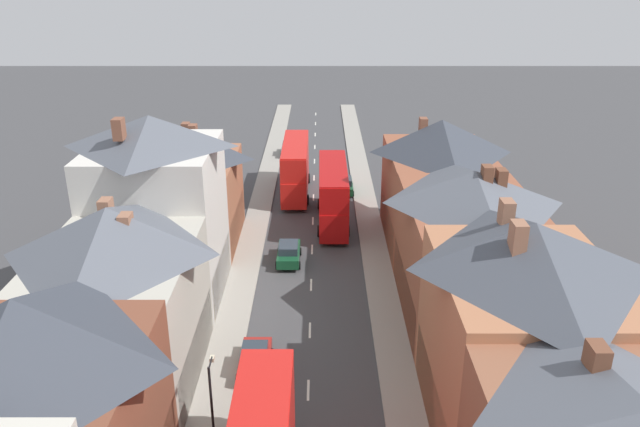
{
  "coord_description": "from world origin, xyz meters",
  "views": [
    {
      "loc": [
        0.65,
        -10.19,
        22.15
      ],
      "look_at": [
        0.64,
        40.05,
        1.53
      ],
      "focal_mm": 35.0,
      "sensor_mm": 36.0,
      "label": 1
    }
  ],
  "objects_px": {
    "double_decker_bus_mid_street": "(333,194)",
    "double_decker_bus_far_approaching": "(296,167)",
    "car_parked_left_a": "(344,185)",
    "car_parked_right_a": "(289,149)",
    "car_near_blue": "(255,359)",
    "street_lamp": "(213,407)",
    "car_near_silver": "(289,253)"
  },
  "relations": [
    {
      "from": "car_near_blue",
      "to": "car_parked_left_a",
      "type": "xyz_separation_m",
      "value": [
        6.2,
        29.62,
        0.03
      ]
    },
    {
      "from": "double_decker_bus_mid_street",
      "to": "double_decker_bus_far_approaching",
      "type": "bearing_deg",
      "value": 115.6
    },
    {
      "from": "double_decker_bus_mid_street",
      "to": "car_parked_right_a",
      "type": "height_order",
      "value": "double_decker_bus_mid_street"
    },
    {
      "from": "double_decker_bus_mid_street",
      "to": "street_lamp",
      "type": "height_order",
      "value": "street_lamp"
    },
    {
      "from": "double_decker_bus_far_approaching",
      "to": "car_parked_right_a",
      "type": "distance_m",
      "value": 13.47
    },
    {
      "from": "car_near_silver",
      "to": "car_parked_right_a",
      "type": "xyz_separation_m",
      "value": [
        -1.3,
        28.65,
        0.0
      ]
    },
    {
      "from": "double_decker_bus_mid_street",
      "to": "car_parked_left_a",
      "type": "xyz_separation_m",
      "value": [
        1.31,
        7.77,
        -1.99
      ]
    },
    {
      "from": "double_decker_bus_mid_street",
      "to": "car_near_silver",
      "type": "xyz_separation_m",
      "value": [
        -3.59,
        -7.87,
        -1.99
      ]
    },
    {
      "from": "car_near_silver",
      "to": "car_parked_left_a",
      "type": "xyz_separation_m",
      "value": [
        4.9,
        15.64,
        -0.0
      ]
    },
    {
      "from": "car_near_silver",
      "to": "car_parked_right_a",
      "type": "relative_size",
      "value": 1.02
    },
    {
      "from": "double_decker_bus_mid_street",
      "to": "car_parked_right_a",
      "type": "bearing_deg",
      "value": 103.25
    },
    {
      "from": "street_lamp",
      "to": "double_decker_bus_far_approaching",
      "type": "bearing_deg",
      "value": 86.16
    },
    {
      "from": "car_near_silver",
      "to": "car_parked_left_a",
      "type": "height_order",
      "value": "same"
    },
    {
      "from": "car_near_blue",
      "to": "car_near_silver",
      "type": "xyz_separation_m",
      "value": [
        1.3,
        13.98,
        0.03
      ]
    },
    {
      "from": "car_near_silver",
      "to": "car_parked_left_a",
      "type": "bearing_deg",
      "value": 72.6
    },
    {
      "from": "car_parked_left_a",
      "to": "street_lamp",
      "type": "height_order",
      "value": "street_lamp"
    },
    {
      "from": "car_parked_left_a",
      "to": "car_parked_right_a",
      "type": "bearing_deg",
      "value": 115.49
    },
    {
      "from": "double_decker_bus_mid_street",
      "to": "street_lamp",
      "type": "distance_m",
      "value": 29.51
    },
    {
      "from": "double_decker_bus_mid_street",
      "to": "car_near_silver",
      "type": "distance_m",
      "value": 8.88
    },
    {
      "from": "double_decker_bus_far_approaching",
      "to": "car_parked_left_a",
      "type": "bearing_deg",
      "value": 2.97
    },
    {
      "from": "double_decker_bus_far_approaching",
      "to": "car_parked_left_a",
      "type": "height_order",
      "value": "double_decker_bus_far_approaching"
    },
    {
      "from": "double_decker_bus_mid_street",
      "to": "double_decker_bus_far_approaching",
      "type": "relative_size",
      "value": 1.0
    },
    {
      "from": "car_near_silver",
      "to": "car_parked_right_a",
      "type": "distance_m",
      "value": 28.68
    },
    {
      "from": "double_decker_bus_far_approaching",
      "to": "car_parked_left_a",
      "type": "xyz_separation_m",
      "value": [
        4.91,
        0.25,
        -1.99
      ]
    },
    {
      "from": "double_decker_bus_mid_street",
      "to": "car_near_blue",
      "type": "bearing_deg",
      "value": -102.62
    },
    {
      "from": "car_near_blue",
      "to": "car_parked_left_a",
      "type": "height_order",
      "value": "car_parked_left_a"
    },
    {
      "from": "double_decker_bus_mid_street",
      "to": "car_parked_right_a",
      "type": "relative_size",
      "value": 2.77
    },
    {
      "from": "double_decker_bus_far_approaching",
      "to": "street_lamp",
      "type": "bearing_deg",
      "value": -93.84
    },
    {
      "from": "car_near_blue",
      "to": "car_parked_left_a",
      "type": "relative_size",
      "value": 1.0
    },
    {
      "from": "car_parked_left_a",
      "to": "street_lamp",
      "type": "distance_m",
      "value": 37.46
    },
    {
      "from": "car_near_blue",
      "to": "double_decker_bus_mid_street",
      "type": "bearing_deg",
      "value": 77.38
    },
    {
      "from": "car_near_silver",
      "to": "street_lamp",
      "type": "bearing_deg",
      "value": -96.65
    }
  ]
}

